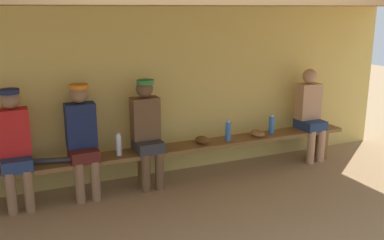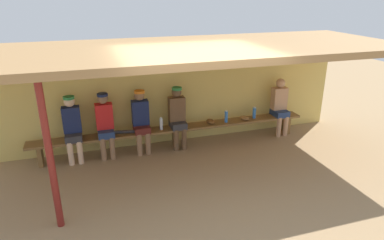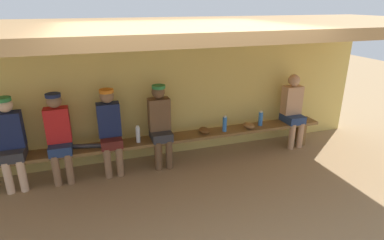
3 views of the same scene
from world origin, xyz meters
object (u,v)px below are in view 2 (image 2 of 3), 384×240
Objects in this scene: player_with_sunglasses at (105,122)px; water_bottle_blue at (226,117)px; player_in_blue at (141,119)px; water_bottle_orange at (254,113)px; support_post at (50,158)px; baseball_bat at (125,132)px; player_in_red at (280,104)px; baseball_glove_worn at (211,121)px; player_near_post at (178,115)px; player_in_white at (72,126)px; bench at (175,130)px; baseball_glove_dark_brown at (245,118)px; water_bottle_green at (161,124)px.

player_with_sunglasses is 4.79× the size of water_bottle_blue.
water_bottle_orange is at bearing 0.15° from player_in_blue.
support_post reaches higher than player_in_blue.
baseball_bat is at bearing 178.92° from water_bottle_blue.
player_in_red is 5.56× the size of baseball_glove_worn.
player_near_post reaches higher than player_in_red.
baseball_glove_worn is at bearing -0.11° from player_in_white.
baseball_glove_dark_brown is (1.63, -0.03, 0.12)m from bench.
player_near_post is at bearing 0.00° from player_in_white.
water_bottle_blue is 1.17× the size of baseball_glove_worn.
baseball_glove_dark_brown is at bearing 0.99° from water_bottle_blue.
player_in_red is 1.75m from baseball_glove_worn.
support_post reaches higher than baseball_glove_worn.
water_bottle_orange is at bearing 0.32° from bench.
player_in_blue reaches higher than water_bottle_blue.
baseball_glove_worn is at bearing 13.28° from baseball_bat.
baseball_glove_worn is (0.81, -0.00, 0.12)m from bench.
player_in_blue is at bearing 179.72° from bench.
water_bottle_blue is (2.62, -0.05, -0.15)m from player_with_sunglasses.
water_bottle_green is 1.95m from baseball_glove_dark_brown.
water_bottle_orange is at bearing 26.70° from support_post.
player_in_blue is 1.01× the size of player_in_red.
player_in_blue is 0.78m from player_near_post.
bench is at bearing -176.10° from player_near_post.
baseball_bat is (-0.36, -0.00, -0.25)m from player_in_blue.
player_in_blue is 5.60× the size of baseball_glove_worn.
player_with_sunglasses is at bearing 84.22° from baseball_glove_worn.
support_post is 1.64× the size of player_in_white.
water_bottle_blue is at bearing -178.11° from player_in_red.
player_with_sunglasses is at bearing 178.42° from water_bottle_green.
player_near_post reaches higher than water_bottle_blue.
water_bottle_blue reaches higher than water_bottle_orange.
baseball_bat is at bearing -0.55° from player_with_sunglasses.
player_in_red is 4.84× the size of water_bottle_green.
player_in_white is at bearing 84.25° from baseball_glove_worn.
player_with_sunglasses reaches higher than baseball_glove_dark_brown.
baseball_bat is at bearing -103.16° from baseball_glove_dark_brown.
bench is 2.12m from player_in_white.
support_post is 2.92m from water_bottle_green.
water_bottle_green is at bearing -4.33° from player_in_blue.
baseball_glove_dark_brown is at bearing -0.92° from player_in_blue.
baseball_glove_worn is (3.12, 2.10, -0.60)m from support_post.
player_in_red reaches higher than baseball_glove_worn.
player_near_post is 4.96× the size of water_bottle_orange.
player_in_white is at bearing 178.98° from water_bottle_green.
support_post is 2.81× the size of baseball_bat.
player_with_sunglasses reaches higher than water_bottle_green.
baseball_bat is (-3.63, -0.00, -0.24)m from player_in_red.
bench is 1.50m from player_with_sunglasses.
player_in_blue reaches higher than water_bottle_orange.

